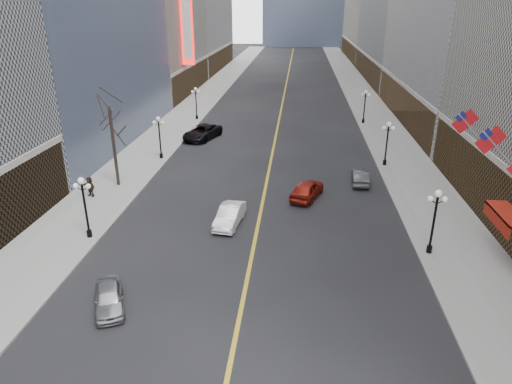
% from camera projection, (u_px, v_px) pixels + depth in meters
% --- Properties ---
extents(sidewalk_east, '(6.00, 230.00, 0.15)m').
position_uv_depth(sidewalk_east, '(375.00, 117.00, 67.18)').
color(sidewalk_east, gray).
rests_on(sidewalk_east, ground).
extents(sidewalk_west, '(6.00, 230.00, 0.15)m').
position_uv_depth(sidewalk_west, '(188.00, 113.00, 69.60)').
color(sidewalk_west, gray).
rests_on(sidewalk_west, ground).
extents(lane_line, '(0.25, 200.00, 0.02)m').
position_uv_depth(lane_line, '(283.00, 102.00, 77.61)').
color(lane_line, gold).
rests_on(lane_line, ground).
extents(streetlamp_east_1, '(1.26, 0.44, 4.52)m').
position_uv_depth(streetlamp_east_1, '(435.00, 215.00, 29.50)').
color(streetlamp_east_1, black).
rests_on(streetlamp_east_1, sidewalk_east).
extents(streetlamp_east_2, '(1.26, 0.44, 4.52)m').
position_uv_depth(streetlamp_east_2, '(387.00, 139.00, 46.06)').
color(streetlamp_east_2, black).
rests_on(streetlamp_east_2, sidewalk_east).
extents(streetlamp_east_3, '(1.26, 0.44, 4.52)m').
position_uv_depth(streetlamp_east_3, '(365.00, 103.00, 62.61)').
color(streetlamp_east_3, black).
rests_on(streetlamp_east_3, sidewalk_east).
extents(streetlamp_west_1, '(1.26, 0.44, 4.52)m').
position_uv_depth(streetlamp_west_1, '(84.00, 201.00, 31.55)').
color(streetlamp_west_1, black).
rests_on(streetlamp_west_1, sidewalk_west).
extents(streetlamp_west_2, '(1.26, 0.44, 4.52)m').
position_uv_depth(streetlamp_west_2, '(159.00, 133.00, 48.10)').
color(streetlamp_west_2, black).
rests_on(streetlamp_west_2, sidewalk_west).
extents(streetlamp_west_3, '(1.26, 0.44, 4.52)m').
position_uv_depth(streetlamp_west_3, '(196.00, 100.00, 64.65)').
color(streetlamp_west_3, black).
rests_on(streetlamp_west_3, sidewalk_west).
extents(flag_4, '(2.87, 0.12, 2.87)m').
position_uv_depth(flag_4, '(493.00, 143.00, 29.36)').
color(flag_4, '#B2B2B7').
rests_on(flag_4, ground).
extents(flag_5, '(2.87, 0.12, 2.87)m').
position_uv_depth(flag_5, '(467.00, 124.00, 33.95)').
color(flag_5, '#B2B2B7').
rests_on(flag_5, ground).
extents(awning_c, '(1.40, 4.00, 0.93)m').
position_uv_depth(awning_c, '(505.00, 215.00, 29.06)').
color(awning_c, maroon).
rests_on(awning_c, ground).
extents(theatre_marquee, '(2.00, 0.55, 12.00)m').
position_uv_depth(theatre_marquee, '(187.00, 27.00, 74.39)').
color(theatre_marquee, red).
rests_on(theatre_marquee, ground).
extents(tree_west_far, '(3.60, 3.60, 7.92)m').
position_uv_depth(tree_west_far, '(111.00, 120.00, 39.61)').
color(tree_west_far, '#2D231C').
rests_on(tree_west_far, sidewalk_west).
extents(car_nb_near, '(2.94, 4.14, 1.31)m').
position_uv_depth(car_nb_near, '(109.00, 298.00, 25.00)').
color(car_nb_near, '#94959B').
rests_on(car_nb_near, ground).
extents(car_nb_mid, '(2.06, 4.57, 1.46)m').
position_uv_depth(car_nb_mid, '(230.00, 215.00, 34.50)').
color(car_nb_mid, white).
rests_on(car_nb_mid, ground).
extents(car_nb_far, '(4.62, 6.77, 1.72)m').
position_uv_depth(car_nb_far, '(202.00, 132.00, 56.24)').
color(car_nb_far, black).
rests_on(car_nb_far, ground).
extents(car_sb_mid, '(3.35, 5.03, 1.59)m').
position_uv_depth(car_sb_mid, '(307.00, 189.00, 39.19)').
color(car_sb_mid, maroon).
rests_on(car_sb_mid, ground).
extents(car_sb_far, '(1.59, 4.09, 1.33)m').
position_uv_depth(car_sb_far, '(360.00, 177.00, 42.42)').
color(car_sb_far, '#424548').
rests_on(car_sb_far, ground).
extents(ped_west_far, '(1.64, 1.22, 1.75)m').
position_uv_depth(ped_west_far, '(90.00, 187.00, 39.12)').
color(ped_west_far, black).
rests_on(ped_west_far, sidewalk_west).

